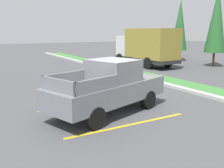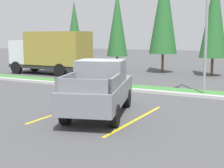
# 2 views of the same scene
# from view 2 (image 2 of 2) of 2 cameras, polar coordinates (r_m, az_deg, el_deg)

# --- Properties ---
(ground_plane) EXTENTS (120.00, 120.00, 0.00)m
(ground_plane) POSITION_cam_2_polar(r_m,az_deg,el_deg) (12.94, -2.26, -4.88)
(ground_plane) COLOR #4C4C4F
(parking_line_near) EXTENTS (0.12, 4.80, 0.01)m
(parking_line_near) POSITION_cam_2_polar(r_m,az_deg,el_deg) (13.21, -8.02, -4.67)
(parking_line_near) COLOR yellow
(parking_line_near) RESTS_ON ground
(parking_line_far) EXTENTS (0.12, 4.80, 0.01)m
(parking_line_far) POSITION_cam_2_polar(r_m,az_deg,el_deg) (11.67, 4.36, -6.36)
(parking_line_far) COLOR yellow
(parking_line_far) RESTS_ON ground
(curb_strip) EXTENTS (56.00, 0.40, 0.15)m
(curb_strip) POSITION_cam_2_polar(r_m,az_deg,el_deg) (17.32, 6.28, -1.28)
(curb_strip) COLOR #B2B2AD
(curb_strip) RESTS_ON ground
(grass_median) EXTENTS (56.00, 1.80, 0.06)m
(grass_median) POSITION_cam_2_polar(r_m,az_deg,el_deg) (18.34, 7.59, -0.90)
(grass_median) COLOR #42843D
(grass_median) RESTS_ON ground
(pickup_truck_main) EXTENTS (3.45, 5.55, 2.10)m
(pickup_truck_main) POSITION_cam_2_polar(r_m,az_deg,el_deg) (12.21, -2.20, -0.71)
(pickup_truck_main) COLOR black
(pickup_truck_main) RESTS_ON ground
(cargo_truck_distant) EXTENTS (6.85, 2.61, 3.40)m
(cargo_truck_distant) POSITION_cam_2_polar(r_m,az_deg,el_deg) (26.05, -10.80, 5.78)
(cargo_truck_distant) COLOR black
(cargo_truck_distant) RESTS_ON ground
(street_light) EXTENTS (0.24, 1.49, 6.49)m
(street_light) POSITION_cam_2_polar(r_m,az_deg,el_deg) (16.95, 16.49, 10.82)
(street_light) COLOR gray
(street_light) RESTS_ON ground
(cypress_tree_leftmost) EXTENTS (1.68, 1.68, 6.45)m
(cypress_tree_leftmost) POSITION_cam_2_polar(r_m,az_deg,el_deg) (31.58, -6.75, 9.85)
(cypress_tree_leftmost) COLOR brown
(cypress_tree_leftmost) RESTS_ON ground
(cypress_tree_left_inner) EXTENTS (1.85, 1.85, 7.11)m
(cypress_tree_left_inner) POSITION_cam_2_polar(r_m,az_deg,el_deg) (28.67, 0.95, 10.83)
(cypress_tree_left_inner) COLOR brown
(cypress_tree_left_inner) RESTS_ON ground
(cypress_tree_center) EXTENTS (2.32, 2.32, 8.91)m
(cypress_tree_center) POSITION_cam_2_polar(r_m,az_deg,el_deg) (27.13, 9.26, 13.12)
(cypress_tree_center) COLOR brown
(cypress_tree_center) RESTS_ON ground
(cypress_tree_right_inner) EXTENTS (2.04, 2.04, 7.85)m
(cypress_tree_right_inner) POSITION_cam_2_polar(r_m,az_deg,el_deg) (25.57, 17.87, 11.71)
(cypress_tree_right_inner) COLOR brown
(cypress_tree_right_inner) RESTS_ON ground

